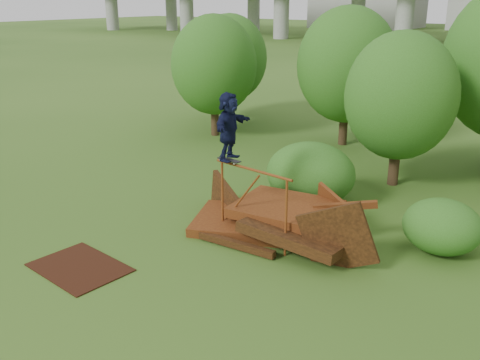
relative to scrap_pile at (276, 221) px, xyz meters
The scene contains 12 objects.
ground 2.80m from the scrap_pile, 85.37° to the right, with size 240.00×240.00×0.00m, color #2D5116.
scrap_pile is the anchor object (origin of this frame).
grind_rail 1.18m from the scrap_pile, 111.57° to the right, with size 2.35×0.33×1.92m.
skateboard 1.97m from the scrap_pile, 150.85° to the right, with size 0.68×0.25×0.07m.
skater 2.69m from the scrap_pile, 150.85° to the right, with size 1.54×0.49×1.66m, color black.
flat_plate 4.84m from the scrap_pile, 123.13° to the right, with size 2.13×1.52×0.03m, color black.
tree_0 11.01m from the scrap_pile, 137.08° to the left, with size 3.64×3.64×5.14m.
tree_1 9.93m from the scrap_pile, 105.91° to the left, with size 3.95×3.95×5.50m.
tree_2 6.17m from the scrap_pile, 80.76° to the left, with size 3.45×3.45×4.86m.
tree_6 14.14m from the scrap_pile, 132.10° to the left, with size 3.62×3.62×5.06m.
shrub_left 2.63m from the scrap_pile, 100.13° to the left, with size 2.63×2.42×1.82m, color #2A5115.
shrub_right 3.95m from the scrap_pile, 23.32° to the left, with size 1.84×1.69×1.31m, color #2A5115.
Camera 1 is at (6.37, -7.78, 5.77)m, focal length 40.00 mm.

